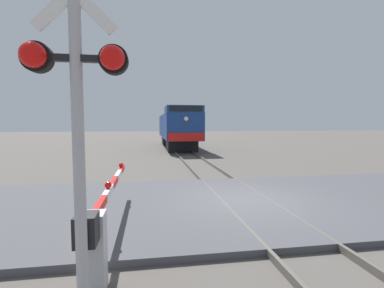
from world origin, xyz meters
The scene contains 7 objects.
ground_plane centered at (0.00, 0.00, 0.00)m, with size 160.00×160.00×0.00m, color #514C47.
rail_track_left centered at (-0.72, 0.00, 0.07)m, with size 0.08×80.00×0.15m, color #59544C.
rail_track_right centered at (0.72, 0.00, 0.07)m, with size 0.08×80.00×0.15m, color #59544C.
road_surface centered at (0.00, 0.00, 0.07)m, with size 36.00×6.39×0.15m, color #47474C.
locomotive centered at (0.00, 20.08, 2.01)m, with size 2.99×14.33×3.87m.
crossing_signal centered at (-3.69, -4.41, 2.77)m, with size 1.18×0.33×4.41m.
crossing_gate centered at (-3.69, -3.14, 0.79)m, with size 0.36×5.39×1.28m.
Camera 1 is at (-2.87, -7.77, 2.44)m, focal length 25.67 mm.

